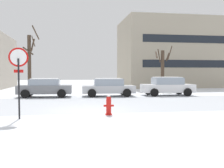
# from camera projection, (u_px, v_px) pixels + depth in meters

# --- Properties ---
(ground_plane) EXTENTS (120.00, 120.00, 0.00)m
(ground_plane) POSITION_uv_depth(u_px,v_px,m) (88.00, 111.00, 13.03)
(ground_plane) COLOR white
(road_surface) EXTENTS (80.00, 8.03, 0.00)m
(road_surface) POSITION_uv_depth(u_px,v_px,m) (84.00, 104.00, 16.00)
(road_surface) COLOR #B7BCC4
(road_surface) RESTS_ON ground
(stop_sign) EXTENTS (0.76, 0.13, 2.84)m
(stop_sign) POSITION_uv_depth(u_px,v_px,m) (19.00, 69.00, 10.61)
(stop_sign) COLOR black
(stop_sign) RESTS_ON ground
(fire_hydrant) EXTENTS (0.44, 0.30, 0.87)m
(fire_hydrant) POSITION_uv_depth(u_px,v_px,m) (109.00, 105.00, 11.71)
(fire_hydrant) COLOR red
(fire_hydrant) RESTS_ON ground
(parked_car_gray) EXTENTS (4.10, 2.16, 1.43)m
(parked_car_gray) POSITION_uv_depth(u_px,v_px,m) (45.00, 87.00, 20.55)
(parked_car_gray) COLOR slate
(parked_car_gray) RESTS_ON ground
(parked_car_silver) EXTENTS (4.20, 2.30, 1.42)m
(parked_car_silver) POSITION_uv_depth(u_px,v_px,m) (108.00, 87.00, 21.32)
(parked_car_silver) COLOR silver
(parked_car_silver) RESTS_ON ground
(parked_car_white) EXTENTS (4.26, 2.28, 1.52)m
(parked_car_white) POSITION_uv_depth(u_px,v_px,m) (167.00, 86.00, 22.06)
(parked_car_white) COLOR white
(parked_car_white) RESTS_ON ground
(tree_far_mid) EXTENTS (1.38, 1.39, 5.91)m
(tree_far_mid) POSITION_uv_depth(u_px,v_px,m) (30.00, 62.00, 23.63)
(tree_far_mid) COLOR #423326
(tree_far_mid) RESTS_ON ground
(tree_far_right) EXTENTS (1.66, 1.61, 4.46)m
(tree_far_right) POSITION_uv_depth(u_px,v_px,m) (163.00, 69.00, 26.50)
(tree_far_right) COLOR #423326
(tree_far_right) RESTS_ON ground
(building_far_right) EXTENTS (13.53, 9.07, 8.96)m
(building_far_right) POSITION_uv_depth(u_px,v_px,m) (172.00, 54.00, 36.43)
(building_far_right) COLOR #9E937F
(building_far_right) RESTS_ON ground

